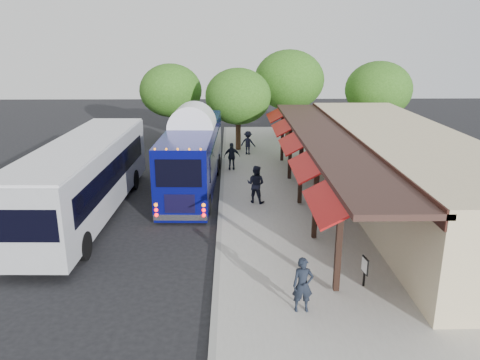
% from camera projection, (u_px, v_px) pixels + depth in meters
% --- Properties ---
extents(ground, '(90.00, 90.00, 0.00)m').
position_uv_depth(ground, '(218.00, 243.00, 18.33)').
color(ground, black).
rests_on(ground, ground).
extents(sidewalk, '(10.00, 40.00, 0.15)m').
position_uv_depth(sidewalk, '(325.00, 205.00, 22.23)').
color(sidewalk, '#9E9B93').
rests_on(sidewalk, ground).
extents(curb, '(0.20, 40.00, 0.16)m').
position_uv_depth(curb, '(221.00, 206.00, 22.13)').
color(curb, gray).
rests_on(curb, ground).
extents(station_shelter, '(8.15, 20.00, 3.60)m').
position_uv_depth(station_shelter, '(399.00, 169.00, 21.77)').
color(station_shelter, '#C3B287').
rests_on(station_shelter, ground).
extents(coach_bus, '(2.71, 11.20, 3.55)m').
position_uv_depth(coach_bus, '(193.00, 152.00, 24.71)').
color(coach_bus, '#070A5A').
rests_on(coach_bus, ground).
extents(city_bus, '(3.04, 12.67, 3.39)m').
position_uv_depth(city_bus, '(85.00, 176.00, 20.68)').
color(city_bus, '#999DA2').
rests_on(city_bus, ground).
extents(ped_a, '(0.61, 0.41, 1.64)m').
position_uv_depth(ped_a, '(303.00, 285.00, 13.31)').
color(ped_a, black).
rests_on(ped_a, sidewalk).
extents(ped_b, '(1.08, 0.98, 1.82)m').
position_uv_depth(ped_b, '(256.00, 184.00, 22.19)').
color(ped_b, black).
rests_on(ped_b, sidewalk).
extents(ped_c, '(0.98, 0.46, 1.64)m').
position_uv_depth(ped_c, '(232.00, 156.00, 27.71)').
color(ped_c, black).
rests_on(ped_c, sidewalk).
extents(ped_d, '(1.15, 0.90, 1.57)m').
position_uv_depth(ped_d, '(248.00, 143.00, 31.47)').
color(ped_d, black).
rests_on(ped_d, sidewalk).
extents(sign_board, '(0.11, 0.45, 0.99)m').
position_uv_depth(sign_board, '(365.00, 267.00, 14.69)').
color(sign_board, black).
rests_on(sign_board, sidewalk).
extents(tree_left, '(4.52, 4.52, 5.79)m').
position_uv_depth(tree_left, '(238.00, 96.00, 32.00)').
color(tree_left, '#382314').
rests_on(tree_left, ground).
extents(tree_mid, '(5.38, 5.38, 6.89)m').
position_uv_depth(tree_mid, '(289.00, 80.00, 35.94)').
color(tree_mid, '#382314').
rests_on(tree_mid, ground).
extents(tree_right, '(4.80, 4.80, 6.14)m').
position_uv_depth(tree_right, '(378.00, 90.00, 33.90)').
color(tree_right, '#382314').
rests_on(tree_right, ground).
extents(tree_far, '(4.62, 4.62, 5.92)m').
position_uv_depth(tree_far, '(171.00, 91.00, 34.78)').
color(tree_far, '#382314').
rests_on(tree_far, ground).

